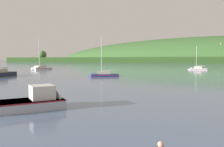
% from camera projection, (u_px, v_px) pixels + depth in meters
% --- Properties ---
extents(far_shoreline_hill, '(438.88, 120.49, 49.50)m').
position_uv_depth(far_shoreline_hill, '(213.00, 62.00, 216.05)').
color(far_shoreline_hill, '#27431B').
rests_on(far_shoreline_hill, ground).
extents(sailboat_near_mooring, '(4.18, 7.74, 12.27)m').
position_uv_depth(sailboat_near_mooring, '(39.00, 69.00, 76.92)').
color(sailboat_near_mooring, white).
rests_on(sailboat_near_mooring, ground).
extents(sailboat_far_left, '(6.11, 2.10, 8.64)m').
position_uv_depth(sailboat_far_left, '(196.00, 69.00, 74.11)').
color(sailboat_far_left, '#ADB2BC').
rests_on(sailboat_far_left, ground).
extents(sailboat_outer_reach, '(6.52, 4.66, 9.10)m').
position_uv_depth(sailboat_outer_reach, '(101.00, 76.00, 47.54)').
color(sailboat_outer_reach, navy).
rests_on(sailboat_outer_reach, ground).
extents(fishing_boat_moored, '(5.31, 5.94, 3.65)m').
position_uv_depth(fishing_boat_moored, '(35.00, 104.00, 16.95)').
color(fishing_boat_moored, '#ADB2BC').
rests_on(fishing_boat_moored, ground).
extents(mooring_buoy_off_fishing_boat, '(0.62, 0.62, 0.70)m').
position_uv_depth(mooring_buoy_off_fishing_boat, '(5.00, 70.00, 76.99)').
color(mooring_buoy_off_fishing_boat, yellow).
rests_on(mooring_buoy_off_fishing_boat, ground).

